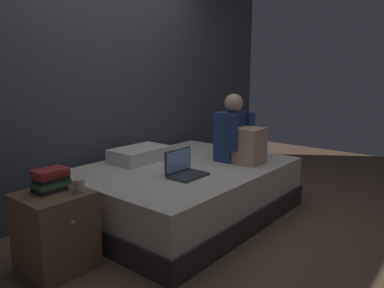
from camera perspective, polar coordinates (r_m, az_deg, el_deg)
ground_plane at (r=3.27m, az=0.63°, el=-13.25°), size 8.00×8.00×0.00m
wall_back at (r=3.84m, az=-13.72°, el=10.90°), size 5.60×0.10×2.70m
bed at (r=3.50m, az=-1.16°, el=-7.26°), size 2.00×1.50×0.49m
nightstand at (r=2.76m, az=-20.56°, el=-12.61°), size 0.44×0.46×0.55m
person_sitting at (r=3.56m, az=7.24°, el=1.25°), size 0.39×0.44×0.66m
laptop at (r=3.08m, az=-1.26°, el=-3.99°), size 0.32×0.23×0.22m
pillow at (r=3.62m, az=-8.13°, el=-1.59°), size 0.56×0.36×0.13m
book_stack at (r=2.69m, az=-21.24°, el=-5.25°), size 0.23×0.17×0.16m
mug at (r=2.62m, az=-17.25°, el=-6.22°), size 0.08×0.08×0.09m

